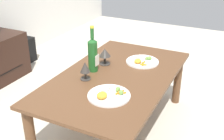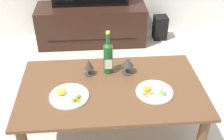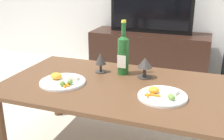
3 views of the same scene
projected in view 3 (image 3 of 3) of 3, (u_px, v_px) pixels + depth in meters
dining_table at (115, 95)px, 1.73m from camera, size 1.38×0.80×0.49m
tv_stand at (149, 53)px, 3.23m from camera, size 1.33×0.45×0.49m
tv_screen at (151, 7)px, 3.05m from camera, size 0.92×0.05×0.57m
wine_bottle at (123, 53)px, 1.83m from camera, size 0.07×0.08×0.36m
goblet_left at (101, 60)px, 1.88m from camera, size 0.08×0.08×0.14m
goblet_right at (145, 64)px, 1.78m from camera, size 0.10×0.10×0.14m
dinner_plate_left at (63, 81)px, 1.72m from camera, size 0.28×0.28×0.05m
dinner_plate_right at (162, 95)px, 1.52m from camera, size 0.27×0.27×0.05m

